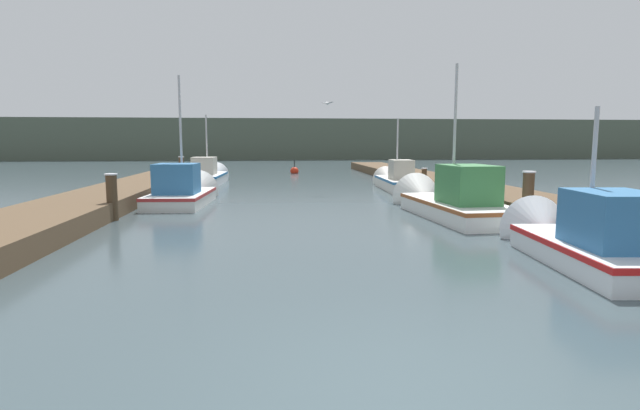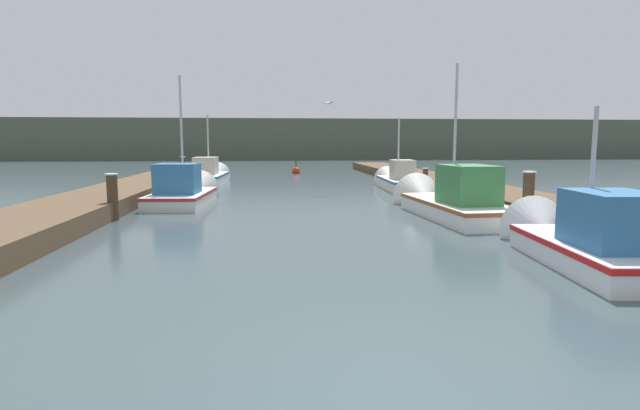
# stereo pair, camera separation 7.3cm
# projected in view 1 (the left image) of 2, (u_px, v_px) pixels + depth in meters

# --- Properties ---
(ground_plane) EXTENTS (200.00, 200.00, 0.00)m
(ground_plane) POSITION_uv_depth(u_px,v_px,m) (408.00, 391.00, 4.39)
(ground_plane) COLOR #38474C
(dock_left) EXTENTS (2.49, 40.00, 0.51)m
(dock_left) POSITION_uv_depth(u_px,v_px,m) (127.00, 191.00, 19.46)
(dock_left) COLOR brown
(dock_left) RESTS_ON ground_plane
(dock_right) EXTENTS (2.49, 40.00, 0.51)m
(dock_right) POSITION_uv_depth(u_px,v_px,m) (459.00, 188.00, 20.83)
(dock_right) COLOR brown
(dock_right) RESTS_ON ground_plane
(distant_shore_ridge) EXTENTS (120.00, 16.00, 4.88)m
(distant_shore_ridge) POSITION_uv_depth(u_px,v_px,m) (277.00, 139.00, 66.37)
(distant_shore_ridge) COLOR #4C5647
(distant_shore_ridge) RESTS_ON ground_plane
(fishing_boat_0) EXTENTS (2.00, 4.60, 3.31)m
(fishing_boat_0) POSITION_uv_depth(u_px,v_px,m) (583.00, 238.00, 9.14)
(fishing_boat_0) COLOR silver
(fishing_boat_0) RESTS_ON ground_plane
(fishing_boat_1) EXTENTS (2.09, 5.93, 4.96)m
(fishing_boat_1) POSITION_uv_depth(u_px,v_px,m) (447.00, 200.00, 14.92)
(fishing_boat_1) COLOR silver
(fishing_boat_1) RESTS_ON ground_plane
(fishing_boat_2) EXTENTS (2.00, 4.94, 5.01)m
(fishing_boat_2) POSITION_uv_depth(u_px,v_px,m) (185.00, 192.00, 17.79)
(fishing_boat_2) COLOR silver
(fishing_boat_2) RESTS_ON ground_plane
(fishing_boat_3) EXTENTS (1.62, 5.42, 3.62)m
(fishing_boat_3) POSITION_uv_depth(u_px,v_px,m) (396.00, 180.00, 23.15)
(fishing_boat_3) COLOR silver
(fishing_boat_3) RESTS_ON ground_plane
(fishing_boat_4) EXTENTS (1.82, 5.30, 4.02)m
(fishing_boat_4) POSITION_uv_depth(u_px,v_px,m) (209.00, 176.00, 26.08)
(fishing_boat_4) COLOR silver
(fishing_boat_4) RESTS_ON ground_plane
(mooring_piling_0) EXTENTS (0.34, 0.34, 1.31)m
(mooring_piling_0) POSITION_uv_depth(u_px,v_px,m) (112.00, 197.00, 13.78)
(mooring_piling_0) COLOR #473523
(mooring_piling_0) RESTS_ON ground_plane
(mooring_piling_1) EXTENTS (0.33, 0.33, 1.43)m
(mooring_piling_1) POSITION_uv_depth(u_px,v_px,m) (528.00, 199.00, 12.77)
(mooring_piling_1) COLOR #473523
(mooring_piling_1) RESTS_ON ground_plane
(mooring_piling_2) EXTENTS (0.26, 0.26, 1.02)m
(mooring_piling_2) POSITION_uv_depth(u_px,v_px,m) (424.00, 179.00, 22.11)
(mooring_piling_2) COLOR #473523
(mooring_piling_2) RESTS_ON ground_plane
(mooring_piling_3) EXTENTS (0.29, 0.29, 1.42)m
(mooring_piling_3) POSITION_uv_depth(u_px,v_px,m) (182.00, 170.00, 25.39)
(mooring_piling_3) COLOR #473523
(mooring_piling_3) RESTS_ON ground_plane
(channel_buoy) EXTENTS (0.57, 0.57, 1.07)m
(channel_buoy) POSITION_uv_depth(u_px,v_px,m) (294.00, 171.00, 34.13)
(channel_buoy) COLOR red
(channel_buoy) RESTS_ON ground_plane
(seagull_lead) EXTENTS (0.48, 0.47, 0.12)m
(seagull_lead) POSITION_uv_depth(u_px,v_px,m) (327.00, 103.00, 21.34)
(seagull_lead) COLOR white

